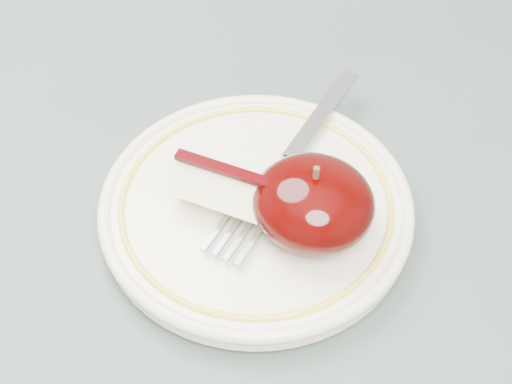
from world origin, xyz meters
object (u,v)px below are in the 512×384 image
at_px(table, 218,337).
at_px(plate, 256,206).
at_px(apple_half, 313,203).
at_px(fork, 289,161).

distance_m(table, plate, 0.11).
bearing_deg(apple_half, fork, 128.14).
bearing_deg(table, plate, 79.93).
bearing_deg(plate, apple_half, -6.06).
relative_size(table, fork, 4.60).
relative_size(apple_half, fork, 0.39).
relative_size(plate, apple_half, 2.71).
xyz_separation_m(table, apple_half, (0.05, 0.04, 0.13)).
bearing_deg(apple_half, table, -138.08).
xyz_separation_m(apple_half, fork, (-0.03, 0.04, -0.02)).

